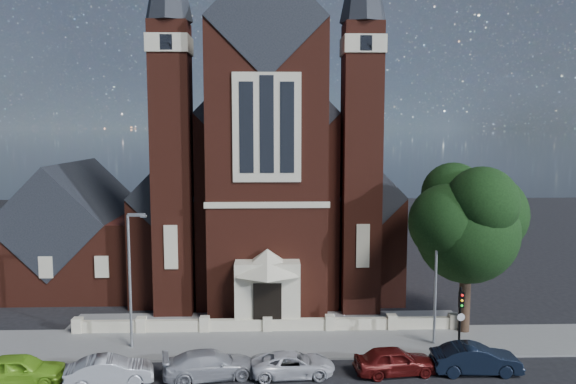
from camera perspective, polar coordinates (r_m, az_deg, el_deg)
The scene contains 16 objects.
ground at distance 45.05m, azimuth -2.04°, elevation -10.23°, with size 120.00×120.00×0.00m, color black.
pavement_strip at distance 35.12m, azimuth -2.11°, elevation -15.16°, with size 60.00×5.00×0.12m, color slate.
forecourt_paving at distance 38.87m, azimuth -2.08°, elevation -12.99°, with size 26.00×3.00×0.14m, color slate.
forecourt_wall at distance 36.99m, azimuth -2.09°, elevation -14.02°, with size 24.00×0.40×0.90m, color beige.
church at distance 51.31m, azimuth -2.05°, elevation 1.14°, with size 20.01×34.90×29.20m.
parish_hall at distance 49.72m, azimuth -20.87°, elevation -4.31°, with size 12.00×12.20×10.24m.
street_tree at distance 36.55m, azimuth 18.05°, elevation -3.27°, with size 6.40×6.60×10.70m.
street_lamp_left at distance 34.19m, azimuth -15.65°, elevation -7.90°, with size 1.16×0.22×8.09m.
street_lamp_right at distance 34.65m, azimuth 14.94°, elevation -7.69°, with size 1.16×0.22×8.09m.
traffic_signal at distance 34.04m, azimuth 17.11°, elevation -11.54°, with size 0.28×0.42×4.00m.
car_lime_van at distance 32.86m, azimuth -25.57°, elevation -15.94°, with size 1.79×4.46×1.52m, color #81C427.
car_silver_a at distance 31.16m, azimuth -17.69°, elevation -16.95°, with size 1.51×4.34×1.43m, color #9A9DA2.
car_silver_b at distance 30.83m, azimuth -7.90°, elevation -16.96°, with size 1.99×4.89×1.42m, color #9FA0A6.
car_white_suv at distance 30.84m, azimuth 0.50°, elevation -17.09°, with size 2.03×4.41×1.22m, color silver.
car_dark_red at distance 31.45m, azimuth 10.79°, elevation -16.49°, with size 1.73×4.31×1.47m, color #4D0E0D.
car_navy at distance 32.62m, azimuth 18.53°, elevation -15.79°, with size 1.62×4.65×1.53m, color black.
Camera 1 is at (0.21, -28.15, 12.93)m, focal length 35.00 mm.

